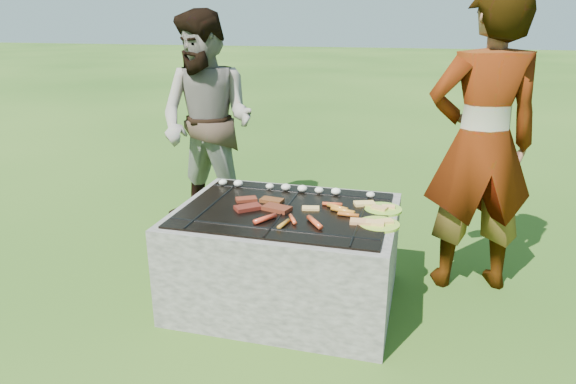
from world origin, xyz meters
name	(u,v)px	position (x,y,z in m)	size (l,w,h in m)	color
lawn	(286,299)	(0.00, 0.00, 0.00)	(60.00, 60.00, 0.00)	#1D4411
fire_pit	(286,259)	(0.00, 0.00, 0.28)	(1.30, 1.00, 0.62)	#A69E93
mushrooms	(291,188)	(-0.05, 0.33, 0.63)	(1.06, 0.06, 0.04)	beige
pork_slabs	(262,205)	(-0.15, 0.00, 0.62)	(0.39, 0.29, 0.02)	#A0341D
sausages	(314,215)	(0.19, -0.10, 0.63)	(0.55, 0.46, 0.03)	#E25925
bread_on_grate	(352,212)	(0.39, 0.03, 0.62)	(0.44, 0.40, 0.02)	#EECE79
plate_far	(383,209)	(0.56, 0.15, 0.61)	(0.23, 0.23, 0.03)	#A2CD31
plate_near	(379,224)	(0.56, -0.10, 0.61)	(0.27, 0.27, 0.03)	gold
cook	(481,145)	(1.11, 0.52, 0.95)	(0.69, 0.45, 1.90)	gray
bystander	(207,123)	(-0.94, 1.04, 0.88)	(0.86, 0.67, 1.76)	#AB988E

